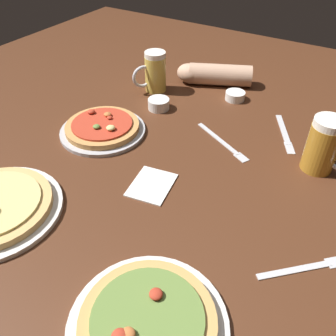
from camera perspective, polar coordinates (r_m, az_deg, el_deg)
ground_plane at (r=0.97m, az=0.00°, el=-1.59°), size 2.40×2.40×0.03m
pizza_plate_far at (r=1.13m, az=-10.62°, el=6.42°), size 0.27×0.27×0.05m
pizza_plate_side at (r=0.68m, az=-3.33°, el=-23.87°), size 0.29×0.29×0.05m
beer_mug_dark at (r=1.02m, az=24.14°, el=3.30°), size 0.14×0.09×0.16m
beer_mug_amber at (r=1.35m, az=-2.23°, el=15.37°), size 0.09×0.12×0.15m
ramekin_sauce at (r=1.24m, az=-1.52°, el=10.40°), size 0.07×0.07×0.04m
ramekin_butter at (r=1.33m, az=10.89°, el=11.49°), size 0.07×0.07×0.03m
napkin_folded at (r=0.92m, az=-2.68°, el=-2.69°), size 0.12×0.14×0.01m
fork_left at (r=1.09m, az=8.90°, el=4.23°), size 0.22×0.13×0.01m
knife_right at (r=1.18m, az=18.49°, el=5.41°), size 0.12×0.20×0.01m
fork_spare at (r=0.81m, az=21.48°, el=-14.88°), size 0.16×0.15×0.01m
diner_arm at (r=1.42m, az=7.12°, el=14.91°), size 0.28×0.18×0.08m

